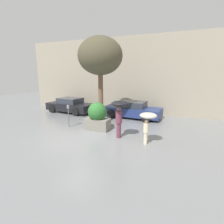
# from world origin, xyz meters

# --- Properties ---
(ground_plane) EXTENTS (40.00, 40.00, 0.00)m
(ground_plane) POSITION_xyz_m (0.00, 0.00, 0.00)
(ground_plane) COLOR slate
(building_facade) EXTENTS (18.00, 0.30, 6.00)m
(building_facade) POSITION_xyz_m (0.00, 6.50, 3.00)
(building_facade) COLOR #9E937F
(building_facade) RESTS_ON ground
(planter_box) EXTENTS (1.40, 1.07, 1.59)m
(planter_box) POSITION_xyz_m (0.20, 1.31, 0.80)
(planter_box) COLOR gray
(planter_box) RESTS_ON ground
(person_adult) EXTENTS (0.84, 0.84, 1.90)m
(person_adult) POSITION_xyz_m (1.83, 0.52, 1.44)
(person_adult) COLOR brown
(person_adult) RESTS_ON ground
(person_child) EXTENTS (0.78, 0.78, 1.46)m
(person_child) POSITION_xyz_m (3.25, 0.32, 1.18)
(person_child) COLOR beige
(person_child) RESTS_ON ground
(parked_car_near) EXTENTS (4.25, 2.10, 1.20)m
(parked_car_near) POSITION_xyz_m (1.24, 4.86, 0.56)
(parked_car_near) COLOR navy
(parked_car_near) RESTS_ON ground
(parked_car_far) EXTENTS (4.16, 2.20, 1.20)m
(parked_car_far) POSITION_xyz_m (-4.02, 4.62, 0.56)
(parked_car_far) COLOR black
(parked_car_far) RESTS_ON ground
(street_tree) EXTENTS (2.71, 2.71, 5.36)m
(street_tree) POSITION_xyz_m (-0.21, 2.64, 4.17)
(street_tree) COLOR brown
(street_tree) RESTS_ON ground
(parking_meter) EXTENTS (0.14, 0.14, 1.34)m
(parking_meter) POSITION_xyz_m (-1.63, 1.11, 0.96)
(parking_meter) COLOR #595B60
(parking_meter) RESTS_ON ground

